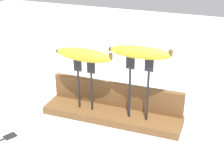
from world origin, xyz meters
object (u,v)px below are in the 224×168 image
(banana_raised_left, at_px, (84,55))
(banana_raised_right, at_px, (140,52))
(fork_stand_right, at_px, (139,84))
(fork_stand_left, at_px, (85,81))

(banana_raised_left, relative_size, banana_raised_right, 1.02)
(fork_stand_right, xyz_separation_m, banana_raised_right, (-0.00, -0.00, 0.10))
(fork_stand_left, bearing_deg, banana_raised_left, 177.87)
(banana_raised_left, xyz_separation_m, banana_raised_right, (0.18, -0.00, 0.03))
(fork_stand_left, relative_size, fork_stand_right, 0.83)
(fork_stand_left, xyz_separation_m, banana_raised_right, (0.18, -0.00, 0.12))
(fork_stand_right, bearing_deg, banana_raised_right, -178.71)
(banana_raised_left, bearing_deg, fork_stand_left, -2.13)
(fork_stand_left, height_order, banana_raised_left, banana_raised_left)
(fork_stand_left, relative_size, banana_raised_left, 0.86)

